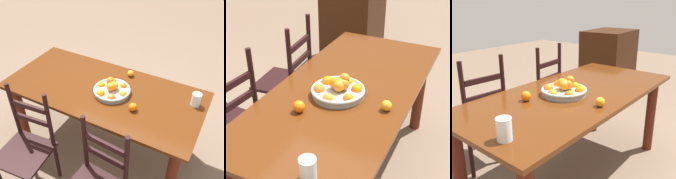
# 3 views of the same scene
# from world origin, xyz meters

# --- Properties ---
(ground_plane) EXTENTS (12.00, 12.00, 0.00)m
(ground_plane) POSITION_xyz_m (0.00, 0.00, 0.00)
(ground_plane) COLOR #735D4A
(dining_table) EXTENTS (1.85, 0.86, 0.76)m
(dining_table) POSITION_xyz_m (0.00, 0.00, 0.62)
(dining_table) COLOR #50250D
(dining_table) RESTS_ON ground
(chair_near_window) EXTENTS (0.45, 0.45, 1.01)m
(chair_near_window) POSITION_xyz_m (0.35, 0.71, 0.46)
(chair_near_window) COLOR black
(chair_near_window) RESTS_ON ground
(chair_by_cabinet) EXTENTS (0.44, 0.44, 1.00)m
(chair_by_cabinet) POSITION_xyz_m (-0.36, 0.76, 0.46)
(chair_by_cabinet) COLOR black
(chair_by_cabinet) RESTS_ON ground
(cabinet) EXTENTS (0.81, 0.62, 1.03)m
(cabinet) POSITION_xyz_m (1.86, 0.74, 0.51)
(cabinet) COLOR black
(cabinet) RESTS_ON ground
(fruit_bowl) EXTENTS (0.34, 0.34, 0.14)m
(fruit_bowl) POSITION_xyz_m (-0.10, 0.01, 0.80)
(fruit_bowl) COLOR #949A96
(fruit_bowl) RESTS_ON dining_table
(orange_loose_0) EXTENTS (0.07, 0.07, 0.07)m
(orange_loose_0) POSITION_xyz_m (-0.37, 0.14, 0.79)
(orange_loose_0) COLOR orange
(orange_loose_0) RESTS_ON dining_table
(orange_loose_1) EXTENTS (0.06, 0.06, 0.06)m
(orange_loose_1) POSITION_xyz_m (-0.13, -0.31, 0.79)
(orange_loose_1) COLOR orange
(orange_loose_1) RESTS_ON dining_table
(drinking_glass) EXTENTS (0.08, 0.08, 0.12)m
(drinking_glass) POSITION_xyz_m (-0.81, -0.18, 0.82)
(drinking_glass) COLOR silver
(drinking_glass) RESTS_ON dining_table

